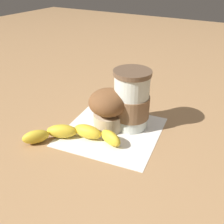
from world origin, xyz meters
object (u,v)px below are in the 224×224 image
at_px(banana, 74,134).
at_px(sugar_packet, 112,99).
at_px(coffee_cup, 131,101).
at_px(muffin, 108,107).

relative_size(banana, sugar_packet, 3.96).
xyz_separation_m(coffee_cup, sugar_packet, (-0.10, -0.11, -0.06)).
xyz_separation_m(banana, sugar_packet, (-0.21, -0.03, -0.01)).
relative_size(muffin, banana, 0.49).
bearing_deg(coffee_cup, sugar_packet, -131.81).
bearing_deg(muffin, sugar_packet, -153.04).
relative_size(muffin, sugar_packet, 1.95).
height_order(banana, sugar_packet, banana).
height_order(coffee_cup, sugar_packet, coffee_cup).
distance_m(banana, sugar_packet, 0.21).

